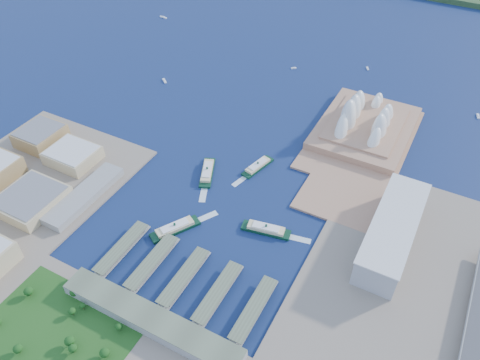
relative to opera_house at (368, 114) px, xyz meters
The scene contains 18 objects.
ground 300.75m from the opera_house, 110.56° to the right, with size 3000.00×3000.00×0.00m, color #0D1A40.
east_land 357.85m from the opera_house, 67.75° to the right, with size 240.00×500.00×3.00m, color gray.
peninsula 36.56m from the opera_house, 82.87° to the right, with size 135.00×220.00×3.00m, color #A87A5C.
opera_house is the anchor object (origin of this frame).
toaster_building 219.62m from the opera_house, 65.77° to the right, with size 45.00×155.00×35.00m, color #99999E.
west_buildings 498.76m from the opera_house, 135.41° to the right, with size 200.00×280.00×27.00m, color #9A7C4D, non-canonical shape.
ferry_wharves 367.50m from the opera_house, 104.38° to the right, with size 184.00×90.00×9.30m, color #566049, non-canonical shape.
terminal_building 425.27m from the opera_house, 102.24° to the right, with size 200.00×28.00×12.00m, color gray.
park 498.56m from the opera_house, 109.34° to the right, with size 150.00×110.00×16.00m, color #194714, non-canonical shape.
ferry_a 252.09m from the opera_house, 129.41° to the right, with size 15.16×59.54×11.26m, color #0C321D, non-canonical shape.
ferry_b 185.09m from the opera_house, 124.73° to the right, with size 13.68×53.74×10.16m, color #0C321D, non-canonical shape.
ferry_c 331.61m from the opera_house, 115.09° to the right, with size 15.63×61.39×11.61m, color #0C321D, non-canonical shape.
ferry_d 254.88m from the opera_house, 100.00° to the right, with size 14.95×58.72×11.10m, color #0C321D, non-canonical shape.
boat_a 352.90m from the opera_house, behind, with size 3.90×15.60×3.01m, color white, non-canonical shape.
boat_b 215.02m from the opera_house, 143.12° to the left, with size 3.40×9.70×2.62m, color white, non-canonical shape.
boat_c 193.30m from the opera_house, 40.15° to the left, with size 3.75×12.87×2.90m, color white, non-canonical shape.
boat_d 547.17m from the opera_house, 158.48° to the left, with size 3.87×17.69×2.99m, color white, non-canonical shape.
boat_e 199.02m from the opera_house, 105.27° to the left, with size 3.40×10.69×2.62m, color white, non-canonical shape.
Camera 1 is at (209.06, -312.08, 418.87)m, focal length 35.00 mm.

